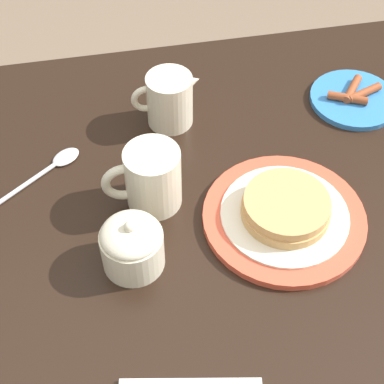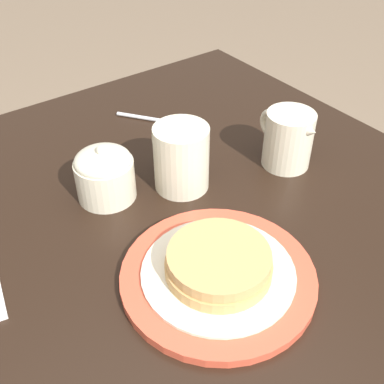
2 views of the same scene
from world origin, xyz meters
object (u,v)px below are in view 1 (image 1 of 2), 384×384
creamer_pitcher (170,99)px  side_plate_bacon (354,98)px  sugar_bowl (132,247)px  spoon (52,166)px  pancake_plate (285,213)px  coffee_mug (151,178)px

creamer_pitcher → side_plate_bacon: bearing=177.7°
sugar_bowl → spoon: sugar_bowl is taller
side_plate_bacon → sugar_bowl: bearing=31.9°
pancake_plate → creamer_pitcher: size_ratio=2.03×
side_plate_bacon → spoon: 0.52m
side_plate_bacon → spoon: size_ratio=1.03×
creamer_pitcher → sugar_bowl: creamer_pitcher is taller
coffee_mug → creamer_pitcher: size_ratio=0.99×
sugar_bowl → spoon: 0.23m
spoon → sugar_bowl: bearing=117.3°
coffee_mug → creamer_pitcher: 0.17m
pancake_plate → spoon: (0.33, -0.17, -0.01)m
coffee_mug → side_plate_bacon: bearing=-157.8°
pancake_plate → spoon: size_ratio=1.61×
side_plate_bacon → pancake_plate: bearing=49.5°
sugar_bowl → coffee_mug: bearing=-111.2°
sugar_bowl → spoon: (0.10, -0.20, -0.04)m
pancake_plate → side_plate_bacon: bearing=-130.5°
creamer_pitcher → spoon: (0.20, 0.07, -0.04)m
pancake_plate → sugar_bowl: bearing=8.3°
side_plate_bacon → spoon: (0.52, 0.06, -0.00)m
creamer_pitcher → sugar_bowl: 0.29m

